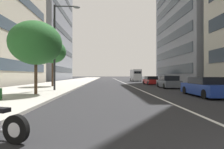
# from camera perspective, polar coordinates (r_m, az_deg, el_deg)

# --- Properties ---
(sidewalk_right_plaza) EXTENTS (160.00, 8.23, 0.15)m
(sidewalk_right_plaza) POSITION_cam_1_polar(r_m,az_deg,el_deg) (32.71, -14.80, -2.70)
(sidewalk_right_plaza) COLOR #B2ADA3
(sidewalk_right_plaza) RESTS_ON ground
(lane_centre_stripe) EXTENTS (110.00, 0.16, 0.01)m
(lane_centre_stripe) POSITION_cam_1_polar(r_m,az_deg,el_deg) (37.07, 3.45, -2.52)
(lane_centre_stripe) COLOR silver
(lane_centre_stripe) RESTS_ON ground
(car_following_behind) EXTENTS (4.64, 1.98, 1.38)m
(car_following_behind) POSITION_cam_1_polar(r_m,az_deg,el_deg) (14.53, 27.36, -3.59)
(car_following_behind) COLOR navy
(car_following_behind) RESTS_ON ground
(car_mid_block_traffic) EXTENTS (4.26, 2.03, 1.44)m
(car_mid_block_traffic) POSITION_cam_1_polar(r_m,az_deg,el_deg) (22.29, 17.32, -2.32)
(car_mid_block_traffic) COLOR #4C515B
(car_mid_block_traffic) RESTS_ON ground
(car_approaching_light) EXTENTS (4.35, 1.93, 1.33)m
(car_approaching_light) POSITION_cam_1_polar(r_m,az_deg,el_deg) (29.99, 12.15, -1.89)
(car_approaching_light) COLOR maroon
(car_approaching_light) RESTS_ON ground
(delivery_van_ahead) EXTENTS (5.26, 2.13, 2.89)m
(delivery_van_ahead) POSITION_cam_1_polar(r_m,az_deg,el_deg) (45.58, 7.45, -0.16)
(delivery_van_ahead) COLOR silver
(delivery_van_ahead) RESTS_ON ground
(street_lamp_with_banners) EXTENTS (1.26, 2.40, 7.75)m
(street_lamp_with_banners) POSITION_cam_1_polar(r_m,az_deg,el_deg) (17.52, -16.50, 10.88)
(street_lamp_with_banners) COLOR #232326
(street_lamp_with_banners) RESTS_ON sidewalk_right_plaza
(street_tree_near_plaza_corner) EXTENTS (3.69, 3.69, 5.25)m
(street_tree_near_plaza_corner) POSITION_cam_1_polar(r_m,az_deg,el_deg) (14.41, -22.81, 9.06)
(street_tree_near_plaza_corner) COLOR #473323
(street_tree_near_plaza_corner) RESTS_ON sidewalk_right_plaza
(street_tree_by_lamp_post) EXTENTS (3.31, 3.31, 5.67)m
(street_tree_by_lamp_post) POSITION_cam_1_polar(r_m,az_deg,el_deg) (23.78, -18.21, 6.78)
(street_tree_by_lamp_post) COLOR #473323
(street_tree_by_lamp_post) RESTS_ON sidewalk_right_plaza
(office_tower_behind_plaza) EXTENTS (26.10, 14.60, 38.61)m
(office_tower_behind_plaza) POSITION_cam_1_polar(r_m,az_deg,el_deg) (60.97, -21.63, 16.79)
(office_tower_behind_plaza) COLOR gray
(office_tower_behind_plaza) RESTS_ON ground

